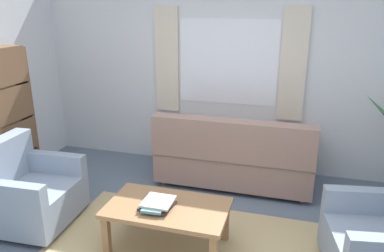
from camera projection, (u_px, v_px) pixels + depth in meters
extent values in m
cube|color=silver|center=(228.00, 73.00, 4.95)|extent=(5.32, 0.12, 2.60)
cube|color=white|center=(228.00, 62.00, 4.85)|extent=(1.30, 0.01, 1.10)
cube|color=beige|center=(167.00, 60.00, 5.04)|extent=(0.32, 0.06, 1.40)
cube|color=beige|center=(293.00, 66.00, 4.60)|extent=(0.32, 0.06, 1.40)
cube|color=gray|center=(235.00, 164.00, 4.70)|extent=(1.90, 0.80, 0.38)
cube|color=gray|center=(231.00, 140.00, 4.28)|extent=(1.90, 0.20, 0.48)
cube|color=gray|center=(309.00, 148.00, 4.38)|extent=(0.16, 0.80, 0.24)
cube|color=gray|center=(169.00, 134.00, 4.83)|extent=(0.16, 0.80, 0.24)
cylinder|color=olive|center=(303.00, 178.00, 4.82)|extent=(0.06, 0.06, 0.06)
cylinder|color=olive|center=(179.00, 163.00, 5.27)|extent=(0.06, 0.06, 0.06)
cylinder|color=olive|center=(303.00, 200.00, 4.27)|extent=(0.06, 0.06, 0.06)
cylinder|color=olive|center=(164.00, 181.00, 4.72)|extent=(0.06, 0.06, 0.06)
cube|color=gray|center=(34.00, 202.00, 3.81)|extent=(0.84, 0.88, 0.36)
cube|color=gray|center=(0.00, 163.00, 3.75)|extent=(0.22, 0.85, 0.46)
cube|color=gray|center=(5.00, 193.00, 3.39)|extent=(0.81, 0.16, 0.22)
cube|color=gray|center=(51.00, 162.00, 4.05)|extent=(0.81, 0.16, 0.22)
cylinder|color=olive|center=(44.00, 244.00, 3.49)|extent=(0.05, 0.05, 0.06)
cylinder|color=olive|center=(81.00, 207.00, 4.12)|extent=(0.05, 0.05, 0.06)
cylinder|color=olive|center=(30.00, 200.00, 4.26)|extent=(0.05, 0.05, 0.06)
cube|color=gray|center=(370.00, 201.00, 3.26)|extent=(0.81, 0.25, 0.22)
cylinder|color=olive|center=(327.00, 248.00, 3.43)|extent=(0.05, 0.05, 0.06)
cube|color=olive|center=(167.00, 208.00, 3.36)|extent=(1.10, 0.64, 0.04)
cube|color=olive|center=(107.00, 236.00, 3.32)|extent=(0.06, 0.06, 0.40)
cube|color=olive|center=(131.00, 207.00, 3.79)|extent=(0.06, 0.06, 0.40)
cube|color=olive|center=(226.00, 222.00, 3.53)|extent=(0.06, 0.06, 0.40)
cube|color=#2D2D33|center=(157.00, 206.00, 3.33)|extent=(0.30, 0.29, 0.02)
cube|color=#5B8E93|center=(156.00, 204.00, 3.32)|extent=(0.20, 0.33, 0.03)
cube|color=beige|center=(158.00, 201.00, 3.31)|extent=(0.26, 0.26, 0.02)
cube|color=brown|center=(24.00, 115.00, 4.67)|extent=(0.30, 0.04, 1.70)
cube|color=brown|center=(7.00, 127.00, 4.22)|extent=(0.02, 0.90, 1.70)
cube|color=brown|center=(8.00, 191.00, 4.52)|extent=(0.30, 0.86, 0.02)
cube|color=brown|center=(3.00, 159.00, 4.39)|extent=(0.30, 0.86, 0.02)
cube|color=#2D2D33|center=(22.00, 140.00, 4.68)|extent=(0.25, 0.06, 0.20)
cube|color=#B23833|center=(18.00, 140.00, 4.61)|extent=(0.28, 0.06, 0.24)
cube|color=orange|center=(14.00, 144.00, 4.54)|extent=(0.23, 0.09, 0.19)
cube|color=#335199|center=(8.00, 147.00, 4.45)|extent=(0.23, 0.10, 0.19)
cube|color=#387F4C|center=(1.00, 150.00, 4.35)|extent=(0.28, 0.09, 0.19)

